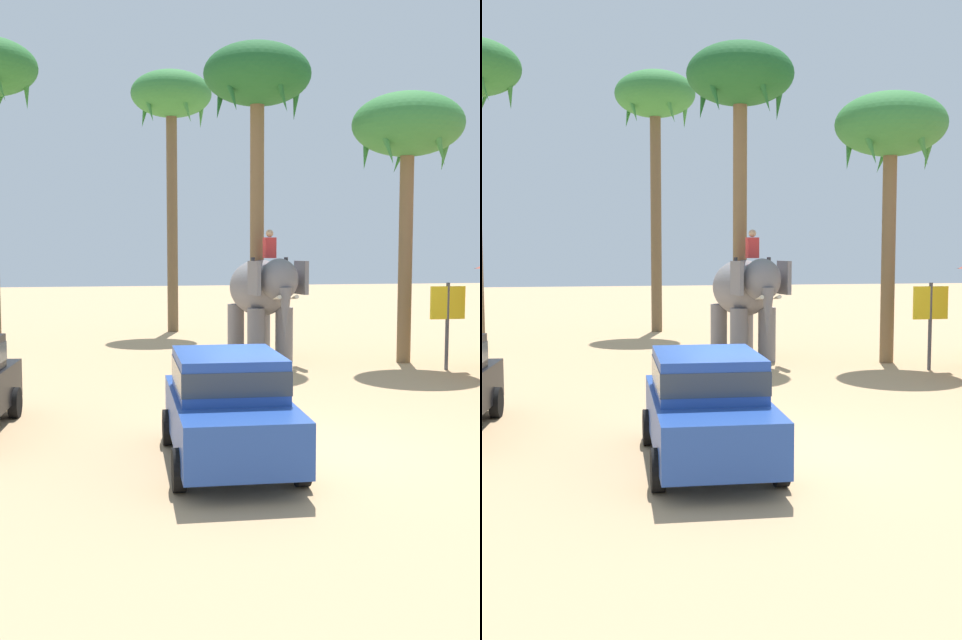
{
  "view_description": "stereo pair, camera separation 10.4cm",
  "coord_description": "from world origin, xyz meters",
  "views": [
    {
      "loc": [
        -3.28,
        -11.7,
        3.25
      ],
      "look_at": [
        0.45,
        6.12,
        1.6
      ],
      "focal_mm": 42.64,
      "sensor_mm": 36.0,
      "label": 1
    },
    {
      "loc": [
        -3.18,
        -11.72,
        3.25
      ],
      "look_at": [
        0.45,
        6.12,
        1.6
      ],
      "focal_mm": 42.64,
      "sensor_mm": 36.0,
      "label": 2
    }
  ],
  "objects": [
    {
      "name": "ground_plane",
      "position": [
        0.0,
        0.0,
        0.0
      ],
      "size": [
        120.0,
        120.0,
        0.0
      ],
      "primitive_type": "plane",
      "color": "tan"
    },
    {
      "name": "car_sedan_foreground",
      "position": [
        -1.11,
        -0.46,
        0.93
      ],
      "size": [
        2.05,
        4.19,
        1.7
      ],
      "color": "#23479E",
      "rests_on": "ground"
    },
    {
      "name": "elephant_with_mahout",
      "position": [
        2.05,
        10.48,
        1.99
      ],
      "size": [
        2.0,
        3.97,
        3.88
      ],
      "color": "slate",
      "rests_on": "ground"
    },
    {
      "name": "palm_tree_behind_elephant",
      "position": [
        0.34,
        18.89,
        9.04
      ],
      "size": [
        3.2,
        3.2,
        10.36
      ],
      "color": "brown",
      "rests_on": "ground"
    },
    {
      "name": "palm_tree_near_hut",
      "position": [
        5.95,
        8.94,
        6.66
      ],
      "size": [
        3.2,
        3.2,
        7.77
      ],
      "color": "brown",
      "rests_on": "ground"
    },
    {
      "name": "palm_tree_left_of_road",
      "position": [
        1.93,
        10.68,
        8.14
      ],
      "size": [
        3.2,
        3.2,
        9.37
      ],
      "color": "brown",
      "rests_on": "ground"
    },
    {
      "name": "signboard_yellow",
      "position": [
        6.53,
        7.4,
        1.69
      ],
      "size": [
        1.0,
        0.1,
        2.4
      ],
      "color": "#4C4C51",
      "rests_on": "ground"
    }
  ]
}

